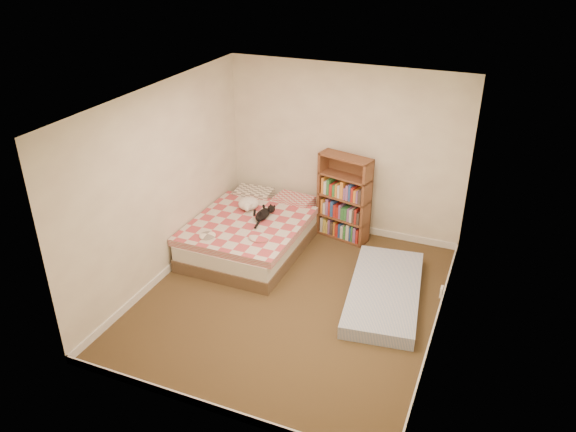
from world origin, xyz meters
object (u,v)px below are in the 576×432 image
at_px(floor_mattress, 384,292).
at_px(white_dog, 249,204).
at_px(black_cat, 264,214).
at_px(bookshelf, 344,207).
at_px(bed, 253,232).

relative_size(floor_mattress, white_dog, 4.46).
height_order(floor_mattress, black_cat, black_cat).
bearing_deg(black_cat, bookshelf, 52.57).
xyz_separation_m(floor_mattress, white_dog, (-2.21, 0.73, 0.48)).
bearing_deg(black_cat, white_dog, 166.07).
distance_m(bed, white_dog, 0.41).
distance_m(bookshelf, floor_mattress, 1.67).
bearing_deg(floor_mattress, bed, 158.07).
xyz_separation_m(black_cat, white_dog, (-0.31, 0.17, 0.02)).
bearing_deg(bookshelf, floor_mattress, -40.00).
bearing_deg(bed, floor_mattress, -13.85).
xyz_separation_m(bookshelf, black_cat, (-0.94, -0.75, 0.05)).
relative_size(bookshelf, floor_mattress, 0.69).
relative_size(bookshelf, white_dog, 3.08).
height_order(bed, bookshelf, bookshelf).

